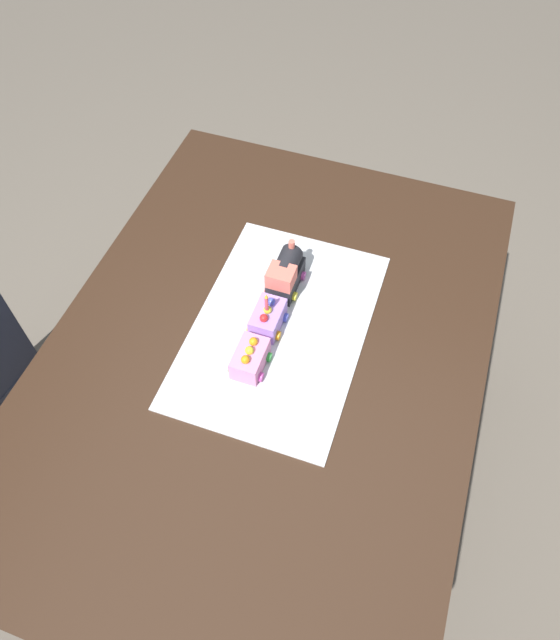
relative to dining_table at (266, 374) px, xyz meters
The scene contains 7 objects.
ground_plane 0.63m from the dining_table, ahead, with size 8.00×8.00×0.00m, color #6B6054.
dining_table is the anchor object (origin of this frame).
cake_board 0.13m from the dining_table, behind, with size 0.60×0.40×0.00m, color silver.
cake_locomotive 0.25m from the dining_table, behind, with size 0.14×0.08×0.12m.
cake_car_tanker_lavender 0.16m from the dining_table, 166.61° to the right, with size 0.10×0.08×0.07m.
cake_car_caboose_bubblegum 0.15m from the dining_table, 18.79° to the right, with size 0.10×0.08×0.07m.
birthday_candle 0.22m from the dining_table, 165.52° to the right, with size 0.01×0.01×0.06m.
Camera 1 is at (0.69, 0.28, 1.91)m, focal length 33.24 mm.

